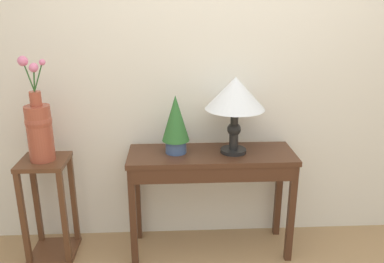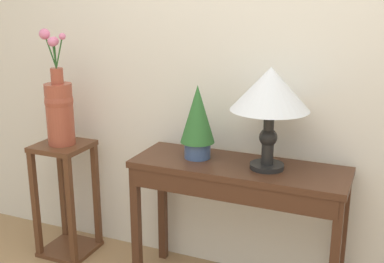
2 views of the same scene
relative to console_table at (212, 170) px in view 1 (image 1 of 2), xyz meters
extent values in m
cube|color=silver|center=(0.08, 0.31, 0.76)|extent=(9.00, 0.10, 2.80)
cube|color=#472819|center=(0.00, 0.02, 0.10)|extent=(1.13, 0.39, 0.03)
cube|color=#472819|center=(0.00, -0.15, 0.03)|extent=(1.07, 0.03, 0.10)
cube|color=#472819|center=(-0.53, -0.14, -0.28)|extent=(0.04, 0.04, 0.72)
cube|color=#472819|center=(0.53, -0.14, -0.28)|extent=(0.05, 0.04, 0.72)
cube|color=#472819|center=(-0.53, 0.19, -0.28)|extent=(0.04, 0.04, 0.72)
cube|color=#472819|center=(0.53, 0.19, -0.28)|extent=(0.05, 0.04, 0.72)
cylinder|color=black|center=(0.15, 0.02, 0.13)|extent=(0.18, 0.18, 0.02)
cylinder|color=black|center=(0.15, 0.02, 0.21)|extent=(0.06, 0.06, 0.14)
sphere|color=black|center=(0.15, 0.02, 0.28)|extent=(0.09, 0.09, 0.09)
cylinder|color=black|center=(0.15, 0.02, 0.35)|extent=(0.05, 0.05, 0.14)
cone|color=silver|center=(0.15, 0.02, 0.53)|extent=(0.40, 0.40, 0.21)
cylinder|color=#3D5684|center=(-0.24, 0.04, 0.16)|extent=(0.14, 0.14, 0.09)
cone|color=#2D662D|center=(-0.24, 0.04, 0.36)|extent=(0.18, 0.18, 0.31)
cube|color=#56331E|center=(-1.13, 0.02, 0.08)|extent=(0.31, 0.31, 0.03)
cube|color=#56331E|center=(-1.13, 0.02, -0.63)|extent=(0.31, 0.31, 0.03)
cube|color=#56331E|center=(-1.26, -0.12, -0.28)|extent=(0.04, 0.04, 0.67)
cube|color=#56331E|center=(-0.99, -0.12, -0.28)|extent=(0.04, 0.04, 0.67)
cube|color=#56331E|center=(-1.26, 0.15, -0.28)|extent=(0.04, 0.04, 0.67)
cube|color=#56331E|center=(-0.99, 0.15, -0.28)|extent=(0.04, 0.04, 0.67)
cylinder|color=#9E4733|center=(-1.13, 0.02, 0.28)|extent=(0.16, 0.16, 0.37)
sphere|color=#9E4733|center=(-1.13, 0.02, 0.36)|extent=(0.17, 0.17, 0.17)
cylinder|color=#9E4733|center=(-1.13, 0.02, 0.51)|extent=(0.07, 0.07, 0.09)
cylinder|color=#2D662D|center=(-1.12, 0.00, 0.64)|extent=(0.04, 0.04, 0.16)
sphere|color=pink|center=(-1.10, -0.02, 0.72)|extent=(0.05, 0.05, 0.05)
cylinder|color=#2D662D|center=(-1.11, -0.01, 0.64)|extent=(0.04, 0.07, 0.16)
sphere|color=pink|center=(-1.10, -0.04, 0.71)|extent=(0.05, 0.05, 0.05)
cylinder|color=#2D662D|center=(-1.15, 0.00, 0.66)|extent=(0.04, 0.05, 0.20)
sphere|color=pink|center=(-1.16, -0.02, 0.75)|extent=(0.06, 0.06, 0.06)
cylinder|color=#2D662D|center=(-1.09, 0.01, 0.65)|extent=(0.09, 0.03, 0.19)
sphere|color=pink|center=(-1.05, -0.01, 0.74)|extent=(0.04, 0.04, 0.04)
camera|label=1|loc=(-0.26, -2.47, 1.10)|focal=36.84mm
camera|label=2|loc=(0.72, -2.26, 0.98)|focal=45.30mm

